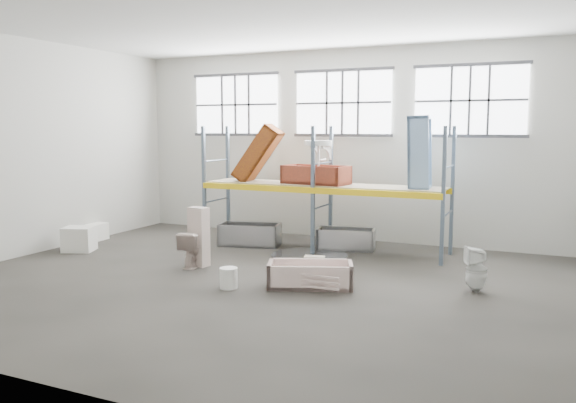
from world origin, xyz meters
The scene contains 33 objects.
floor centered at (0.00, 0.00, -0.05)m, with size 12.00×10.00×0.10m, color #49453E.
ceiling centered at (0.00, 0.00, 5.05)m, with size 12.00×10.00×0.10m, color silver.
wall_back centered at (0.00, 5.05, 2.50)m, with size 12.00×0.10×5.00m, color #BBBAAE.
wall_front centered at (0.00, -5.05, 2.50)m, with size 12.00×0.10×5.00m, color #AEADA1.
wall_left centered at (-6.05, 0.00, 2.50)m, with size 0.10×10.00×5.00m, color #BAB9AB.
window_left centered at (-3.20, 4.94, 3.60)m, with size 2.60×0.04×1.60m, color white.
window_mid centered at (0.00, 4.94, 3.60)m, with size 2.60×0.04×1.60m, color white.
window_right centered at (3.20, 4.94, 3.60)m, with size 2.60×0.04×1.60m, color white.
rack_upright_la centered at (-3.00, 2.90, 1.50)m, with size 0.08×0.08×3.00m, color slate.
rack_upright_lb centered at (-3.00, 4.10, 1.50)m, with size 0.08×0.08×3.00m, color slate.
rack_upright_ma centered at (0.00, 2.90, 1.50)m, with size 0.08×0.08×3.00m, color slate.
rack_upright_mb centered at (0.00, 4.10, 1.50)m, with size 0.08×0.08×3.00m, color slate.
rack_upright_ra centered at (3.00, 2.90, 1.50)m, with size 0.08×0.08×3.00m, color slate.
rack_upright_rb centered at (3.00, 4.10, 1.50)m, with size 0.08×0.08×3.00m, color slate.
rack_beam_front centered at (0.00, 2.90, 1.50)m, with size 6.00×0.10×0.14m, color yellow.
rack_beam_back centered at (0.00, 4.10, 1.50)m, with size 6.00×0.10×0.14m, color yellow.
shelf_deck centered at (0.00, 3.50, 1.58)m, with size 5.90×1.10×0.03m, color gray.
wet_patch centered at (0.00, 2.70, 0.00)m, with size 1.80×1.80×0.00m, color black.
bathtub_beige centered at (1.07, 0.17, 0.23)m, with size 1.57×0.74×0.46m, color beige, non-canonical shape.
cistern_spare centered at (0.94, 0.68, 0.28)m, with size 0.39×0.19×0.37m, color beige.
sink_in_tub centered at (0.57, 0.54, 0.16)m, with size 0.41×0.41×0.14m, color silver.
toilet_beige centered at (-1.81, 0.60, 0.39)m, with size 0.43×0.76×0.77m, color beige.
cistern_tall centered at (-1.75, 0.71, 0.64)m, with size 0.41×0.27×1.28m, color beige.
toilet_white centered at (3.93, 1.10, 0.42)m, with size 0.37×0.38×0.83m, color white.
steel_tub_left centered at (-1.80, 3.11, 0.28)m, with size 1.50×0.70×0.55m, color #929499, non-canonical shape.
steel_tub_right centered at (0.56, 3.68, 0.26)m, with size 1.39×0.65×0.51m, color #B3B6BB, non-canonical shape.
rust_tub_flat centered at (-0.16, 3.49, 1.82)m, with size 1.60×0.75×0.45m, color #9B3620, non-canonical shape.
rust_tub_tilted centered at (-1.77, 3.54, 2.29)m, with size 1.56×0.73×0.44m, color #954D0C, non-canonical shape.
sink_on_shelf centered at (0.01, 3.21, 2.09)m, with size 0.69×0.53×0.61m, color white.
blue_tub_upright centered at (2.33, 3.60, 2.40)m, with size 1.66×0.78×0.47m, color #7B9FC7, non-canonical shape.
bucket centered at (-0.27, -0.56, 0.19)m, with size 0.33×0.33×0.39m, color silver.
carton_near centered at (-5.22, 0.79, 0.29)m, with size 0.69×0.59×0.59m, color white.
carton_far centered at (-5.90, 2.04, 0.22)m, with size 0.53×0.53×0.44m, color white.
Camera 1 is at (5.12, -9.69, 2.97)m, focal length 36.39 mm.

